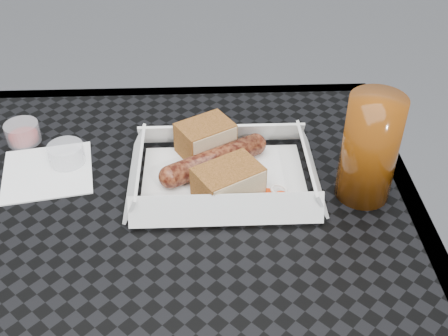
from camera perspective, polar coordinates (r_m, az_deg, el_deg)
name	(u,v)px	position (r m, az deg, el deg)	size (l,w,h in m)	color
patio_table	(114,303)	(0.73, -11.12, -13.28)	(0.80, 0.80, 0.74)	black
food_tray	(224,180)	(0.76, -0.03, -1.20)	(0.22, 0.15, 0.00)	white
bratwurst	(214,160)	(0.77, -0.99, 0.83)	(0.15, 0.10, 0.03)	brown
bread_near	(205,138)	(0.80, -1.90, 3.05)	(0.07, 0.05, 0.05)	brown
bread_far	(228,182)	(0.72, 0.43, -1.39)	(0.08, 0.06, 0.04)	brown
veg_garnish	(277,200)	(0.73, 5.44, -3.22)	(0.03, 0.03, 0.00)	#FB3E0A
napkin	(48,172)	(0.82, -17.48, -0.37)	(0.12, 0.12, 0.00)	white
condiment_cup_sauce	(23,133)	(0.88, -19.78, 3.39)	(0.05, 0.05, 0.03)	maroon
condiment_cup_empty	(66,154)	(0.82, -15.71, 1.34)	(0.05, 0.05, 0.03)	silver
drink_glass	(370,149)	(0.72, 14.59, 1.90)	(0.07, 0.07, 0.15)	#632E08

